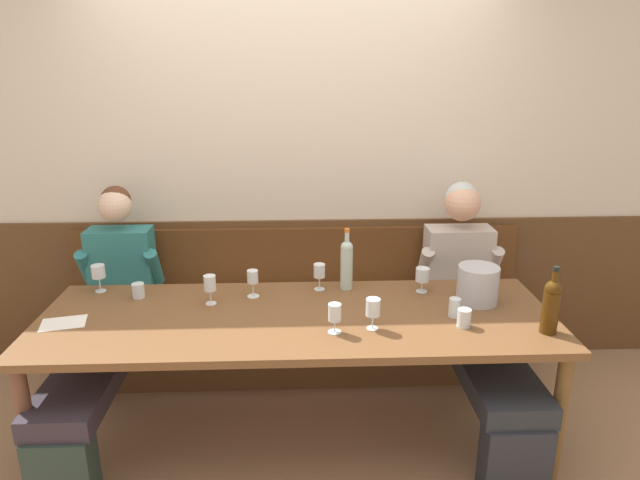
{
  "coord_description": "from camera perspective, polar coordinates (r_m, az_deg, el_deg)",
  "views": [
    {
      "loc": [
        0.01,
        -2.49,
        1.99
      ],
      "look_at": [
        0.13,
        0.44,
        1.04
      ],
      "focal_mm": 31.69,
      "sensor_mm": 36.0,
      "label": 1
    }
  ],
  "objects": [
    {
      "name": "wine_glass_left_end",
      "position": [
        3.36,
        -21.48,
        -3.04
      ],
      "size": [
        0.07,
        0.07,
        0.15
      ],
      "color": "silver",
      "rests_on": "dining_table"
    },
    {
      "name": "person_center_right_seat",
      "position": [
        3.39,
        15.22,
        -6.58
      ],
      "size": [
        0.51,
        1.33,
        1.27
      ],
      "color": "#262930",
      "rests_on": "ground"
    },
    {
      "name": "wine_glass_mid_left",
      "position": [
        2.71,
        5.38,
        -6.85
      ],
      "size": [
        0.07,
        0.07,
        0.16
      ],
      "color": "silver",
      "rests_on": "dining_table"
    },
    {
      "name": "wine_bottle_clear_water",
      "position": [
        2.87,
        22.31,
        -6.06
      ],
      "size": [
        0.08,
        0.08,
        0.33
      ],
      "color": "#422608",
      "rests_on": "dining_table"
    },
    {
      "name": "wine_glass_right_end",
      "position": [
        3.03,
        -11.06,
        -4.45
      ],
      "size": [
        0.06,
        0.06,
        0.16
      ],
      "color": "silver",
      "rests_on": "dining_table"
    },
    {
      "name": "water_tumbler_center",
      "position": [
        2.93,
        13.42,
        -6.64
      ],
      "size": [
        0.06,
        0.06,
        0.1
      ],
      "primitive_type": "cylinder",
      "color": "silver",
      "rests_on": "dining_table"
    },
    {
      "name": "person_right_seat",
      "position": [
        3.4,
        -20.88,
        -7.39
      ],
      "size": [
        0.49,
        1.32,
        1.27
      ],
      "color": "#273730",
      "rests_on": "ground"
    },
    {
      "name": "ground_plane",
      "position": [
        3.2,
        -2.16,
        -20.81
      ],
      "size": [
        6.8,
        6.8,
        0.02
      ],
      "primitive_type": "cube",
      "color": "#977050",
      "rests_on": "ground"
    },
    {
      "name": "wine_bottle_green_tall",
      "position": [
        3.16,
        2.7,
        -2.31
      ],
      "size": [
        0.07,
        0.07,
        0.35
      ],
      "color": "#B5CBBF",
      "rests_on": "dining_table"
    },
    {
      "name": "water_tumbler_left",
      "position": [
        2.84,
        14.34,
        -7.63
      ],
      "size": [
        0.07,
        0.07,
        0.09
      ],
      "primitive_type": "cylinder",
      "color": "silver",
      "rests_on": "dining_table"
    },
    {
      "name": "wall_bench",
      "position": [
        3.73,
        -2.29,
        -9.32
      ],
      "size": [
        2.9,
        0.42,
        0.94
      ],
      "color": "brown",
      "rests_on": "ground"
    },
    {
      "name": "ice_bucket",
      "position": [
        3.11,
        15.64,
        -4.34
      ],
      "size": [
        0.22,
        0.22,
        0.2
      ],
      "primitive_type": "cylinder",
      "color": "#B2B5BD",
      "rests_on": "dining_table"
    },
    {
      "name": "wine_glass_near_bucket",
      "position": [
        2.68,
        1.49,
        -7.5
      ],
      "size": [
        0.07,
        0.07,
        0.15
      ],
      "color": "silver",
      "rests_on": "dining_table"
    },
    {
      "name": "wood_wainscot_panel",
      "position": [
        3.83,
        -2.34,
        -5.09
      ],
      "size": [
        6.8,
        0.03,
        0.98
      ],
      "primitive_type": "cube",
      "color": "brown",
      "rests_on": "ground"
    },
    {
      "name": "wine_glass_center_rear",
      "position": [
        3.08,
        -6.82,
        -3.83
      ],
      "size": [
        0.07,
        0.07,
        0.15
      ],
      "color": "silver",
      "rests_on": "dining_table"
    },
    {
      "name": "wine_glass_center_front",
      "position": [
        3.15,
        -0.06,
        -3.21
      ],
      "size": [
        0.06,
        0.06,
        0.15
      ],
      "color": "silver",
      "rests_on": "dining_table"
    },
    {
      "name": "water_tumbler_right",
      "position": [
        3.23,
        -17.87,
        -4.89
      ],
      "size": [
        0.07,
        0.07,
        0.08
      ],
      "primitive_type": "cylinder",
      "color": "silver",
      "rests_on": "dining_table"
    },
    {
      "name": "tasting_sheet_left_guest",
      "position": [
        3.07,
        -24.49,
        -7.64
      ],
      "size": [
        0.24,
        0.19,
        0.0
      ],
      "primitive_type": "cube",
      "rotation": [
        0.0,
        0.0,
        0.23
      ],
      "color": "white",
      "rests_on": "dining_table"
    },
    {
      "name": "dining_table",
      "position": [
        2.92,
        -2.33,
        -8.8
      ],
      "size": [
        2.6,
        0.89,
        0.75
      ],
      "color": "brown",
      "rests_on": "ground"
    },
    {
      "name": "room_wall_back",
      "position": [
        3.63,
        -2.52,
        8.57
      ],
      "size": [
        6.8,
        0.08,
        2.8
      ],
      "primitive_type": "cube",
      "color": "beige",
      "rests_on": "ground"
    },
    {
      "name": "wine_glass_by_bottle",
      "position": [
        3.18,
        10.3,
        -3.59
      ],
      "size": [
        0.08,
        0.08,
        0.14
      ],
      "color": "silver",
      "rests_on": "dining_table"
    }
  ]
}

